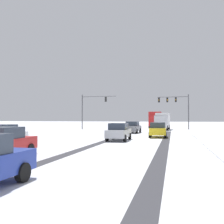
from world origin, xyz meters
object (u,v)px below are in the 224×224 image
object	(u,v)px
car_red_fifth	(3,142)
car_silver_third	(119,132)
box_truck_delivery	(162,121)
car_grey_lead	(133,127)
bus_oncoming	(156,119)
traffic_signal_far_left	(92,105)
traffic_signal_far_right	(176,104)
car_yellow_cab_second	(158,130)
car_white_fourth	(2,135)

from	to	relation	value
car_red_fifth	car_silver_third	bearing A→B (deg)	72.00
car_silver_third	box_truck_delivery	world-z (taller)	box_truck_delivery
box_truck_delivery	car_red_fifth	bearing A→B (deg)	-101.04
car_grey_lead	bus_oncoming	world-z (taller)	bus_oncoming
traffic_signal_far_left	car_silver_third	size ratio (longest dim) A/B	1.63
traffic_signal_far_left	car_red_fifth	size ratio (longest dim) A/B	1.61
traffic_signal_far_right	car_red_fifth	world-z (taller)	traffic_signal_far_right
traffic_signal_far_left	car_yellow_cab_second	distance (m)	21.65
car_grey_lead	box_truck_delivery	size ratio (longest dim) A/B	0.56
traffic_signal_far_right	car_yellow_cab_second	xyz separation A→B (m)	(-2.17, -20.98, -3.97)
car_silver_third	car_grey_lead	bearing A→B (deg)	92.66
car_silver_third	car_white_fourth	distance (m)	10.09
car_grey_lead	car_yellow_cab_second	xyz separation A→B (m)	(3.87, -7.10, 0.00)
car_yellow_cab_second	box_truck_delivery	size ratio (longest dim) A/B	0.55
traffic_signal_far_left	car_silver_third	xyz separation A→B (m)	(9.79, -21.89, -3.65)
car_silver_third	car_red_fifth	xyz separation A→B (m)	(-3.77, -11.59, 0.00)
car_grey_lead	car_red_fifth	world-z (taller)	same
car_red_fifth	bus_oncoming	xyz separation A→B (m)	(5.05, 45.01, 1.18)
car_white_fourth	car_yellow_cab_second	bearing A→B (deg)	48.39
car_red_fifth	bus_oncoming	size ratio (longest dim) A/B	0.37
car_grey_lead	car_silver_third	bearing A→B (deg)	-87.34
car_white_fourth	car_red_fifth	bearing A→B (deg)	-52.55
car_yellow_cab_second	car_white_fourth	world-z (taller)	same
traffic_signal_far_right	car_yellow_cab_second	size ratio (longest dim) A/B	1.56
car_silver_third	bus_oncoming	xyz separation A→B (m)	(1.29, 33.43, 1.18)
traffic_signal_far_right	traffic_signal_far_left	size ratio (longest dim) A/B	0.97
car_silver_third	box_truck_delivery	bearing A→B (deg)	82.52
car_red_fifth	car_yellow_cab_second	bearing A→B (deg)	66.97
traffic_signal_far_left	bus_oncoming	bearing A→B (deg)	46.15
car_silver_third	car_red_fifth	size ratio (longest dim) A/B	0.99
car_grey_lead	car_silver_third	world-z (taller)	same
traffic_signal_far_left	box_truck_delivery	bearing A→B (deg)	7.24
traffic_signal_far_left	car_grey_lead	size ratio (longest dim) A/B	1.60
traffic_signal_far_right	car_grey_lead	bearing A→B (deg)	-113.52
car_silver_third	car_white_fourth	world-z (taller)	same
bus_oncoming	box_truck_delivery	xyz separation A→B (m)	(1.80, -9.90, -0.36)
bus_oncoming	box_truck_delivery	world-z (taller)	bus_oncoming
bus_oncoming	car_white_fourth	bearing A→B (deg)	-102.05
car_white_fourth	bus_oncoming	xyz separation A→B (m)	(8.62, 40.36, 1.18)
car_yellow_cab_second	car_silver_third	world-z (taller)	same
car_grey_lead	car_white_fourth	bearing A→B (deg)	-109.54
car_silver_third	bus_oncoming	world-z (taller)	bus_oncoming
car_white_fourth	traffic_signal_far_left	bearing A→B (deg)	94.88
car_white_fourth	bus_oncoming	world-z (taller)	bus_oncoming
car_red_fifth	bus_oncoming	bearing A→B (deg)	83.60
car_yellow_cab_second	car_white_fourth	size ratio (longest dim) A/B	1.00
car_grey_lead	box_truck_delivery	xyz separation A→B (m)	(3.65, 11.38, 0.82)
car_yellow_cab_second	bus_oncoming	xyz separation A→B (m)	(-2.02, 28.38, 1.18)
car_silver_third	bus_oncoming	bearing A→B (deg)	87.80
car_grey_lead	car_red_fifth	distance (m)	23.95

